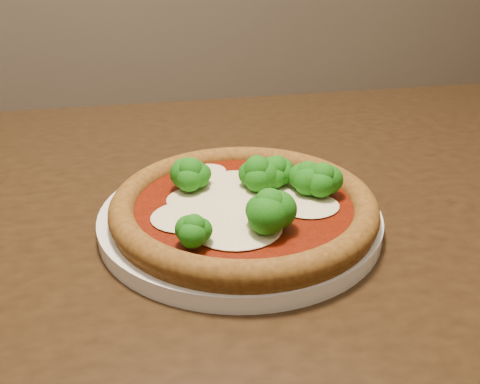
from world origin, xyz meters
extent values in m
cube|color=black|center=(0.06, 0.21, 0.73)|extent=(1.37, 0.99, 0.04)
cylinder|color=black|center=(0.70, 0.56, 0.35)|extent=(0.06, 0.06, 0.71)
cylinder|color=white|center=(0.11, 0.18, 0.76)|extent=(0.30, 0.30, 0.02)
cylinder|color=brown|center=(0.11, 0.17, 0.77)|extent=(0.27, 0.27, 0.01)
torus|color=brown|center=(0.11, 0.17, 0.78)|extent=(0.28, 0.28, 0.03)
cylinder|color=#661204|center=(0.11, 0.17, 0.78)|extent=(0.23, 0.23, 0.00)
ellipsoid|color=#F6EAC4|center=(0.12, 0.22, 0.78)|extent=(0.06, 0.05, 0.00)
ellipsoid|color=#F6EAC4|center=(0.09, 0.26, 0.78)|extent=(0.04, 0.04, 0.00)
ellipsoid|color=#F6EAC4|center=(0.07, 0.19, 0.78)|extent=(0.07, 0.06, 0.01)
ellipsoid|color=#F6EAC4|center=(0.19, 0.19, 0.78)|extent=(0.05, 0.05, 0.00)
ellipsoid|color=#F6EAC4|center=(0.05, 0.16, 0.78)|extent=(0.07, 0.07, 0.01)
ellipsoid|color=#F6EAC4|center=(0.09, 0.12, 0.78)|extent=(0.09, 0.08, 0.01)
ellipsoid|color=#F6EAC4|center=(0.15, 0.19, 0.78)|extent=(0.08, 0.07, 0.01)
ellipsoid|color=#F6EAC4|center=(0.12, 0.18, 0.78)|extent=(0.12, 0.11, 0.01)
ellipsoid|color=#F6EAC4|center=(0.18, 0.14, 0.78)|extent=(0.06, 0.06, 0.01)
ellipsoid|color=#F6EAC4|center=(0.11, 0.22, 0.78)|extent=(0.06, 0.05, 0.00)
ellipsoid|color=#1F8715|center=(0.07, 0.21, 0.81)|extent=(0.05, 0.05, 0.04)
ellipsoid|color=#1F8715|center=(0.16, 0.20, 0.80)|extent=(0.04, 0.04, 0.03)
ellipsoid|color=#1F8715|center=(0.18, 0.17, 0.81)|extent=(0.04, 0.04, 0.04)
ellipsoid|color=#1F8715|center=(0.20, 0.16, 0.81)|extent=(0.05, 0.05, 0.04)
ellipsoid|color=#1F8715|center=(0.05, 0.10, 0.80)|extent=(0.04, 0.04, 0.03)
ellipsoid|color=#1F8715|center=(0.07, 0.22, 0.80)|extent=(0.04, 0.04, 0.03)
ellipsoid|color=#1F8715|center=(0.12, 0.11, 0.81)|extent=(0.05, 0.05, 0.04)
ellipsoid|color=#1F8715|center=(0.13, 0.19, 0.81)|extent=(0.05, 0.05, 0.04)
ellipsoid|color=#1F8715|center=(0.15, 0.19, 0.81)|extent=(0.04, 0.04, 0.04)
camera|label=1|loc=(-0.03, -0.30, 1.04)|focal=40.00mm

